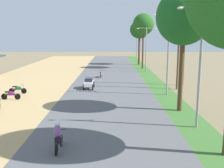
# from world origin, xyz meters

# --- Properties ---
(parked_motorbike_fourth) EXTENTS (1.80, 0.54, 0.94)m
(parked_motorbike_fourth) POSITION_xyz_m (-8.96, 18.84, 0.55)
(parked_motorbike_fourth) COLOR black
(parked_motorbike_fourth) RESTS_ON dirt_shoulder
(parked_motorbike_fifth) EXTENTS (1.80, 0.54, 0.94)m
(parked_motorbike_fifth) POSITION_xyz_m (-9.21, 21.33, 0.55)
(parked_motorbike_fifth) COLOR black
(parked_motorbike_fifth) RESTS_ON dirt_shoulder
(median_tree_second) EXTENTS (4.12, 4.12, 9.31)m
(median_tree_second) POSITION_xyz_m (5.67, 15.32, 7.21)
(median_tree_second) COLOR #4C351E
(median_tree_second) RESTS_ON median_strip
(median_tree_third) EXTENTS (3.67, 3.67, 9.61)m
(median_tree_third) POSITION_xyz_m (5.82, 41.76, 7.75)
(median_tree_third) COLOR #4C351E
(median_tree_third) RESTS_ON median_strip
(median_tree_fourth) EXTENTS (3.80, 3.80, 8.73)m
(median_tree_fourth) POSITION_xyz_m (5.80, 47.97, 6.96)
(median_tree_fourth) COLOR #4C351E
(median_tree_fourth) RESTS_ON median_strip
(streetlamp_near) EXTENTS (3.16, 0.20, 7.64)m
(streetlamp_near) POSITION_xyz_m (5.80, 11.53, 4.47)
(streetlamp_near) COLOR gray
(streetlamp_near) RESTS_ON median_strip
(streetlamp_mid) EXTENTS (3.16, 0.20, 7.93)m
(streetlamp_mid) POSITION_xyz_m (5.80, 20.80, 4.62)
(streetlamp_mid) COLOR gray
(streetlamp_mid) RESTS_ON median_strip
(streetlamp_far) EXTENTS (3.16, 0.20, 7.10)m
(streetlamp_far) POSITION_xyz_m (5.80, 37.22, 4.19)
(streetlamp_far) COLOR gray
(streetlamp_far) RESTS_ON median_strip
(streetlamp_farthest) EXTENTS (3.16, 0.20, 8.35)m
(streetlamp_farthest) POSITION_xyz_m (5.80, 53.48, 4.84)
(streetlamp_farthest) COLOR gray
(streetlamp_farthest) RESTS_ON median_strip
(utility_pole_near) EXTENTS (1.80, 0.20, 9.79)m
(utility_pole_near) POSITION_xyz_m (8.81, 26.10, 5.09)
(utility_pole_near) COLOR brown
(utility_pole_near) RESTS_ON ground
(utility_pole_far) EXTENTS (1.80, 0.20, 8.07)m
(utility_pole_far) POSITION_xyz_m (7.54, 23.76, 4.22)
(utility_pole_far) COLOR brown
(utility_pole_far) RESTS_ON ground
(car_sedan_white) EXTENTS (1.10, 2.26, 1.19)m
(car_sedan_white) POSITION_xyz_m (-2.22, 23.82, 0.74)
(car_sedan_white) COLOR silver
(car_sedan_white) RESTS_ON road_strip
(motorbike_foreground_rider) EXTENTS (0.54, 1.80, 1.66)m
(motorbike_foreground_rider) POSITION_xyz_m (-2.38, 8.03, 0.86)
(motorbike_foreground_rider) COLOR black
(motorbike_foreground_rider) RESTS_ON road_strip
(motorbike_ahead_second) EXTENTS (0.54, 1.80, 0.94)m
(motorbike_ahead_second) POSITION_xyz_m (-1.22, 31.70, 0.57)
(motorbike_ahead_second) COLOR black
(motorbike_ahead_second) RESTS_ON road_strip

